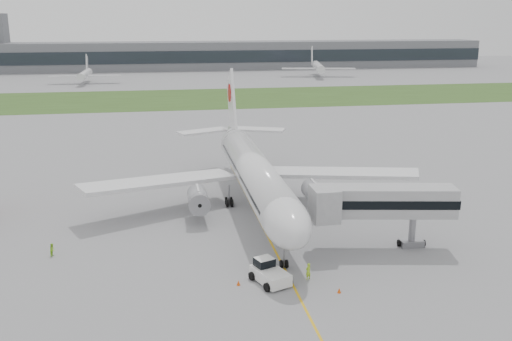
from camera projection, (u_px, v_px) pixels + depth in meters
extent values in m
plane|color=#959598|center=(260.00, 221.00, 76.16)|extent=(600.00, 600.00, 0.00)
cube|color=#334E1D|center=(196.00, 98.00, 190.30)|extent=(600.00, 50.00, 0.02)
cube|color=slate|center=(181.00, 56.00, 293.12)|extent=(320.00, 22.00, 14.00)
cube|color=#20262D|center=(182.00, 57.00, 282.65)|extent=(320.00, 0.60, 6.00)
cylinder|color=silver|center=(254.00, 173.00, 78.50)|extent=(5.00, 38.00, 5.00)
ellipsoid|color=silver|center=(286.00, 221.00, 59.96)|extent=(5.00, 11.00, 5.00)
cube|color=black|center=(288.00, 216.00, 58.77)|extent=(3.20, 1.54, 1.14)
cone|color=silver|center=(233.00, 135.00, 99.22)|extent=(5.00, 10.53, 6.16)
cube|color=silver|center=(159.00, 181.00, 78.58)|extent=(22.13, 13.52, 1.70)
cube|color=silver|center=(340.00, 173.00, 82.86)|extent=(22.13, 13.52, 1.70)
cylinder|color=#949599|center=(198.00, 199.00, 75.49)|extent=(2.70, 5.20, 2.70)
cylinder|color=#949599|center=(315.00, 193.00, 78.12)|extent=(2.70, 5.20, 2.70)
cube|color=silver|center=(232.00, 105.00, 99.32)|extent=(0.45, 10.90, 12.76)
cylinder|color=#A5090A|center=(231.00, 93.00, 99.75)|extent=(0.60, 3.20, 3.20)
cube|color=silver|center=(203.00, 131.00, 100.67)|extent=(9.54, 6.34, 0.35)
cube|color=silver|center=(259.00, 129.00, 102.32)|extent=(9.54, 6.34, 0.35)
cylinder|color=gray|center=(284.00, 255.00, 61.49)|extent=(0.24, 0.24, 3.10)
cylinder|color=black|center=(229.00, 202.00, 82.15)|extent=(1.40, 1.10, 1.10)
cylinder|color=black|center=(273.00, 200.00, 83.20)|extent=(1.40, 1.10, 1.10)
cube|color=white|center=(270.00, 275.00, 58.25)|extent=(3.91, 5.04, 1.19)
cube|color=white|center=(264.00, 262.00, 58.98)|extent=(2.23, 2.12, 0.99)
cube|color=black|center=(264.00, 262.00, 58.96)|extent=(2.30, 2.18, 0.84)
cylinder|color=black|center=(252.00, 276.00, 58.91)|extent=(0.64, 0.95, 0.89)
cylinder|color=black|center=(274.00, 270.00, 60.24)|extent=(0.64, 0.95, 0.89)
cylinder|color=black|center=(267.00, 287.00, 56.45)|extent=(0.64, 0.95, 0.89)
cylinder|color=black|center=(289.00, 281.00, 57.78)|extent=(0.64, 0.95, 0.89)
cube|color=#ADADB0|center=(387.00, 201.00, 65.70)|extent=(16.07, 6.09, 3.37)
cube|color=black|center=(387.00, 201.00, 65.70)|extent=(16.31, 6.24, 1.01)
cube|color=#ADADB0|center=(324.00, 204.00, 64.65)|extent=(2.92, 3.82, 3.82)
cylinder|color=gray|center=(412.00, 229.00, 67.18)|extent=(0.79, 0.79, 4.27)
cube|color=gray|center=(411.00, 243.00, 67.64)|extent=(2.93, 2.02, 0.79)
cylinder|color=black|center=(399.00, 243.00, 67.65)|extent=(0.47, 0.83, 0.79)
cylinder|color=black|center=(423.00, 243.00, 67.63)|extent=(0.47, 0.83, 0.79)
cone|color=#DC4C0B|center=(238.00, 283.00, 57.81)|extent=(0.39, 0.39, 0.54)
cone|color=#DC4C0B|center=(339.00, 290.00, 56.21)|extent=(0.39, 0.39, 0.53)
imported|color=#A1D223|center=(308.00, 271.00, 58.93)|extent=(0.79, 0.70, 1.82)
imported|color=#8ED824|center=(53.00, 250.00, 64.79)|extent=(0.72, 0.85, 1.51)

